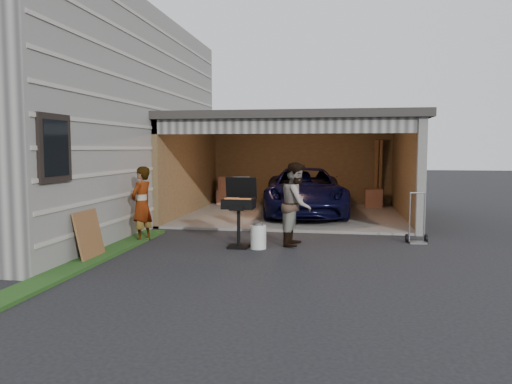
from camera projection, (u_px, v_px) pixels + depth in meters
ground at (217, 265)px, 8.57m from camera, size 80.00×80.00×0.00m
house at (33, 120)px, 13.23m from camera, size 7.00×11.00×5.50m
groundcover_strip at (65, 272)px, 7.95m from camera, size 0.50×8.00×0.06m
garage at (296, 153)px, 14.96m from camera, size 6.80×6.30×2.90m
minivan at (305, 193)px, 14.63m from camera, size 2.73×5.10×1.36m
woman at (142, 204)px, 10.65m from camera, size 0.52×0.67×1.61m
man at (297, 204)px, 10.24m from camera, size 0.74×0.90×1.71m
bbq_grill at (239, 206)px, 10.00m from camera, size 0.63×0.56×1.41m
propane_tank at (258, 237)px, 9.92m from camera, size 0.39×0.39×0.47m
plywood_panel at (89, 235)px, 8.90m from camera, size 0.22×0.81×0.89m
hand_truck at (417, 233)px, 10.54m from camera, size 0.46×0.35×1.08m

